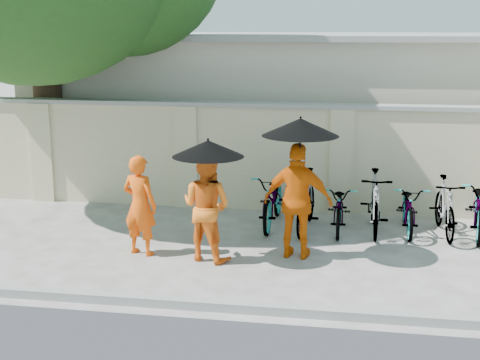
# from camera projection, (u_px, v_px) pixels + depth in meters

# --- Properties ---
(ground) EXTENTS (80.00, 80.00, 0.00)m
(ground) POSITION_uv_depth(u_px,v_px,m) (203.00, 262.00, 10.18)
(ground) COLOR #B4B0AA
(kerb) EXTENTS (40.00, 0.16, 0.12)m
(kerb) POSITION_uv_depth(u_px,v_px,m) (175.00, 303.00, 8.54)
(kerb) COLOR gray
(kerb) RESTS_ON ground
(compound_wall) EXTENTS (20.00, 0.30, 2.00)m
(compound_wall) POSITION_uv_depth(u_px,v_px,m) (289.00, 159.00, 12.87)
(compound_wall) COLOR beige
(compound_wall) RESTS_ON ground
(building_behind) EXTENTS (14.00, 6.00, 3.20)m
(building_behind) POSITION_uv_depth(u_px,v_px,m) (345.00, 106.00, 16.23)
(building_behind) COLOR #BEB19D
(building_behind) RESTS_ON ground
(monk_left) EXTENTS (0.66, 0.53, 1.59)m
(monk_left) POSITION_uv_depth(u_px,v_px,m) (140.00, 205.00, 10.37)
(monk_left) COLOR #FF560D
(monk_left) RESTS_ON ground
(monk_center) EXTENTS (0.98, 0.88, 1.67)m
(monk_center) POSITION_uv_depth(u_px,v_px,m) (207.00, 206.00, 10.13)
(monk_center) COLOR orange
(monk_center) RESTS_ON ground
(parasol_center) EXTENTS (1.07, 1.07, 0.92)m
(parasol_center) POSITION_uv_depth(u_px,v_px,m) (208.00, 148.00, 9.84)
(parasol_center) COLOR black
(parasol_center) RESTS_ON ground
(monk_right) EXTENTS (1.10, 0.57, 1.80)m
(monk_right) POSITION_uv_depth(u_px,v_px,m) (298.00, 201.00, 10.19)
(monk_right) COLOR #E66208
(monk_right) RESTS_ON ground
(parasol_right) EXTENTS (1.15, 1.15, 1.17)m
(parasol_right) POSITION_uv_depth(u_px,v_px,m) (300.00, 127.00, 9.85)
(parasol_right) COLOR black
(parasol_right) RESTS_ON ground
(bike_0) EXTENTS (0.71, 1.89, 0.98)m
(bike_0) POSITION_uv_depth(u_px,v_px,m) (274.00, 199.00, 11.92)
(bike_0) COLOR #9B9B9B
(bike_0) RESTS_ON ground
(bike_1) EXTENTS (0.66, 1.80, 1.06)m
(bike_1) POSITION_uv_depth(u_px,v_px,m) (306.00, 201.00, 11.65)
(bike_1) COLOR #9B9B9B
(bike_1) RESTS_ON ground
(bike_2) EXTENTS (0.58, 1.63, 0.85)m
(bike_2) POSITION_uv_depth(u_px,v_px,m) (340.00, 207.00, 11.63)
(bike_2) COLOR #9B9B9B
(bike_2) RESTS_ON ground
(bike_3) EXTENTS (0.53, 1.79, 1.07)m
(bike_3) POSITION_uv_depth(u_px,v_px,m) (375.00, 202.00, 11.52)
(bike_3) COLOR #9B9B9B
(bike_3) RESTS_ON ground
(bike_4) EXTENTS (0.58, 1.66, 0.87)m
(bike_4) POSITION_uv_depth(u_px,v_px,m) (409.00, 208.00, 11.56)
(bike_4) COLOR #9B9B9B
(bike_4) RESTS_ON ground
(bike_5) EXTENTS (0.55, 1.68, 1.00)m
(bike_5) POSITION_uv_depth(u_px,v_px,m) (445.00, 207.00, 11.38)
(bike_5) COLOR #9B9B9B
(bike_5) RESTS_ON ground
(bike_6) EXTENTS (0.92, 1.98, 1.00)m
(bike_6) POSITION_uv_depth(u_px,v_px,m) (480.00, 207.00, 11.36)
(bike_6) COLOR #9B9B9B
(bike_6) RESTS_ON ground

